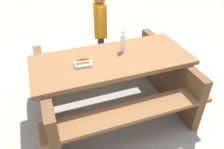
% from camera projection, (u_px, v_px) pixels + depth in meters
% --- Properties ---
extents(ground_plane, '(30.00, 30.00, 0.00)m').
position_uv_depth(ground_plane, '(112.00, 107.00, 2.92)').
color(ground_plane, gray).
rests_on(ground_plane, ground).
extents(picnic_table, '(1.89, 1.51, 0.75)m').
position_uv_depth(picnic_table, '(112.00, 80.00, 2.66)').
color(picnic_table, brown).
rests_on(picnic_table, ground).
extents(soda_bottle, '(0.06, 0.06, 0.26)m').
position_uv_depth(soda_bottle, '(123.00, 42.00, 2.55)').
color(soda_bottle, silver).
rests_on(soda_bottle, picnic_table).
extents(hotdog_tray, '(0.18, 0.11, 0.08)m').
position_uv_depth(hotdog_tray, '(83.00, 63.00, 2.34)').
color(hotdog_tray, white).
rests_on(hotdog_tray, picnic_table).
extents(child_in_coat, '(0.21, 0.32, 1.29)m').
position_uv_depth(child_in_coat, '(100.00, 21.00, 3.19)').
color(child_in_coat, '#262633').
rests_on(child_in_coat, ground).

